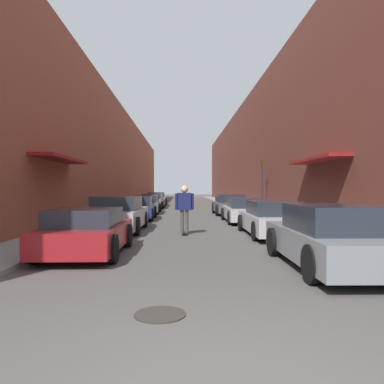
{
  "coord_description": "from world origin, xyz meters",
  "views": [
    {
      "loc": [
        -0.39,
        -3.02,
        1.71
      ],
      "look_at": [
        0.02,
        10.97,
        1.58
      ],
      "focal_mm": 35.0,
      "sensor_mm": 36.0,
      "label": 1
    }
  ],
  "objects": [
    {
      "name": "curb_strip_right",
      "position": [
        4.75,
        34.96,
        0.06
      ],
      "size": [
        1.8,
        69.92,
        0.12
      ],
      "color": "gray",
      "rests_on": "ground"
    },
    {
      "name": "skateboarder",
      "position": [
        -0.26,
        10.81,
        1.12
      ],
      "size": [
        0.7,
        0.78,
        1.82
      ],
      "color": "black",
      "rests_on": "ground"
    },
    {
      "name": "parked_car_right_1",
      "position": [
        2.88,
        10.44,
        0.61
      ],
      "size": [
        1.88,
        4.75,
        1.26
      ],
      "color": "#B7B7BC",
      "rests_on": "ground"
    },
    {
      "name": "parked_car_right_3",
      "position": [
        2.78,
        21.37,
        0.64
      ],
      "size": [
        2.02,
        4.24,
        1.33
      ],
      "color": "#515459",
      "rests_on": "ground"
    },
    {
      "name": "parked_car_right_2",
      "position": [
        2.83,
        15.75,
        0.6
      ],
      "size": [
        2.05,
        4.54,
        1.24
      ],
      "color": "#B7B7BC",
      "rests_on": "ground"
    },
    {
      "name": "building_row_left",
      "position": [
        -7.65,
        34.95,
        4.55
      ],
      "size": [
        4.9,
        69.92,
        9.1
      ],
      "color": "brown",
      "rests_on": "ground"
    },
    {
      "name": "manhole_cover",
      "position": [
        -0.67,
        2.02,
        0.01
      ],
      "size": [
        0.7,
        0.7,
        0.02
      ],
      "color": "#332D28",
      "rests_on": "ground"
    },
    {
      "name": "ground",
      "position": [
        0.0,
        27.97,
        0.0
      ],
      "size": [
        153.82,
        153.82,
        0.0
      ],
      "primitive_type": "plane",
      "color": "#4C4947"
    },
    {
      "name": "traffic_light",
      "position": [
        5.04,
        21.91,
        2.37
      ],
      "size": [
        0.16,
        0.22,
        3.66
      ],
      "color": "#2D2D2D",
      "rests_on": "curb_strip_right"
    },
    {
      "name": "parked_car_left_3",
      "position": [
        -2.84,
        23.01,
        0.61
      ],
      "size": [
        1.94,
        4.58,
        1.26
      ],
      "color": "#515459",
      "rests_on": "ground"
    },
    {
      "name": "parked_car_left_0",
      "position": [
        -2.82,
        6.67,
        0.59
      ],
      "size": [
        1.94,
        3.94,
        1.2
      ],
      "color": "maroon",
      "rests_on": "ground"
    },
    {
      "name": "parked_car_left_2",
      "position": [
        -2.86,
        17.66,
        0.61
      ],
      "size": [
        2.04,
        4.04,
        1.27
      ],
      "color": "navy",
      "rests_on": "ground"
    },
    {
      "name": "parked_car_left_1",
      "position": [
        -2.9,
        11.98,
        0.68
      ],
      "size": [
        2.0,
        4.81,
        1.4
      ],
      "color": "#B7B7BC",
      "rests_on": "ground"
    },
    {
      "name": "parked_car_left_4",
      "position": [
        -2.85,
        28.96,
        0.63
      ],
      "size": [
        1.96,
        4.38,
        1.28
      ],
      "color": "gray",
      "rests_on": "ground"
    },
    {
      "name": "building_row_right",
      "position": [
        7.65,
        34.95,
        5.06
      ],
      "size": [
        4.9,
        69.92,
        10.12
      ],
      "color": "brown",
      "rests_on": "ground"
    },
    {
      "name": "parked_car_left_5",
      "position": [
        -2.84,
        34.01,
        0.65
      ],
      "size": [
        1.98,
        4.32,
        1.34
      ],
      "color": "gray",
      "rests_on": "ground"
    },
    {
      "name": "curb_strip_left",
      "position": [
        -4.75,
        34.96,
        0.06
      ],
      "size": [
        1.8,
        69.92,
        0.12
      ],
      "color": "gray",
      "rests_on": "ground"
    },
    {
      "name": "parked_car_right_0",
      "position": [
        2.87,
        4.91,
        0.66
      ],
      "size": [
        2.03,
        4.57,
        1.36
      ],
      "color": "gray",
      "rests_on": "ground"
    }
  ]
}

